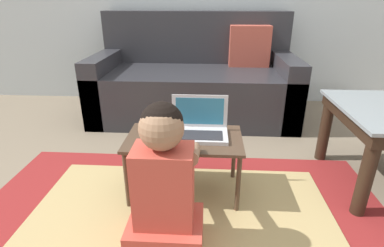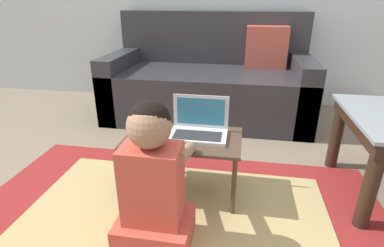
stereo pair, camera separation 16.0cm
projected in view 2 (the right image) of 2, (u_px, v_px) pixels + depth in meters
name	position (u px, v px, depth m)	size (l,w,h in m)	color
ground_plane	(197.00, 193.00, 1.69)	(16.00, 16.00, 0.00)	#7F705B
area_rug	(176.00, 213.00, 1.53)	(2.12, 1.21, 0.01)	maroon
couch	(209.00, 82.00, 2.74)	(1.75, 0.88, 0.91)	#2D2D33
laptop_desk	(183.00, 144.00, 1.60)	(0.61, 0.36, 0.34)	#4C3828
laptop	(199.00, 129.00, 1.58)	(0.30, 0.19, 0.20)	silver
computer_mouse	(159.00, 131.00, 1.60)	(0.06, 0.11, 0.04)	#B2B7C1
person_seated	(153.00, 184.00, 1.24)	(0.32, 0.40, 0.67)	#CC4C3D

